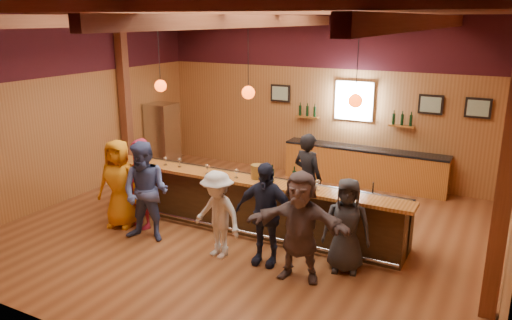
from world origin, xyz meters
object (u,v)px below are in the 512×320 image
object	(u,v)px
back_bar_cabinet	(364,167)
customer_denim	(146,192)
customer_orange	(119,184)
bartender	(308,178)
stainless_fridge	(163,136)
customer_white	(218,215)
customer_navy	(265,214)
bar_counter	(253,203)
customer_brown	(300,226)
customer_redvest	(141,184)
ice_bucket	(257,172)
bottle_a	(272,175)
customer_dark	(347,225)

from	to	relation	value
back_bar_cabinet	customer_denim	xyz separation A→B (m)	(-2.65, -4.98, 0.46)
customer_orange	bartender	distance (m)	3.73
stainless_fridge	customer_white	distance (m)	5.66
customer_navy	bar_counter	bearing A→B (deg)	120.75
customer_denim	customer_brown	xyz separation A→B (m)	(3.06, -0.01, -0.05)
stainless_fridge	bar_counter	bearing A→B (deg)	-30.76
back_bar_cabinet	customer_redvest	world-z (taller)	customer_redvest
stainless_fridge	customer_orange	size ratio (longest dim) A/B	1.02
stainless_fridge	customer_denim	xyz separation A→B (m)	(2.65, -3.86, 0.04)
back_bar_cabinet	customer_brown	size ratio (longest dim) A/B	2.25
bartender	ice_bucket	size ratio (longest dim) A/B	6.94
customer_denim	ice_bucket	xyz separation A→B (m)	(1.67, 1.21, 0.30)
customer_navy	customer_brown	xyz separation A→B (m)	(0.72, -0.20, 0.00)
customer_denim	customer_brown	size ratio (longest dim) A/B	1.05
customer_redvest	bottle_a	distance (m)	2.62
back_bar_cabinet	bar_counter	bearing A→B (deg)	-108.34
bartender	ice_bucket	bearing A→B (deg)	76.58
back_bar_cabinet	customer_navy	size ratio (longest dim) A/B	2.25
customer_white	bottle_a	xyz separation A→B (m)	(0.48, 1.14, 0.46)
customer_dark	bottle_a	distance (m)	1.79
bar_counter	customer_brown	distance (m)	2.16
customer_denim	bartender	size ratio (longest dim) A/B	1.03
bar_counter	bottle_a	xyz separation A→B (m)	(0.52, -0.23, 0.71)
back_bar_cabinet	customer_orange	distance (m)	5.92
customer_navy	ice_bucket	xyz separation A→B (m)	(-0.67, 1.02, 0.35)
bar_counter	bartender	distance (m)	1.22
bartender	bottle_a	xyz separation A→B (m)	(-0.27, -1.07, 0.32)
customer_dark	ice_bucket	world-z (taller)	customer_dark
customer_brown	ice_bucket	world-z (taller)	customer_brown
customer_dark	bottle_a	world-z (taller)	customer_dark
ice_bucket	back_bar_cabinet	bearing A→B (deg)	75.32
customer_white	ice_bucket	world-z (taller)	customer_white
bar_counter	customer_redvest	bearing A→B (deg)	-153.33
customer_denim	bottle_a	distance (m)	2.34
bar_counter	customer_redvest	xyz separation A→B (m)	(-1.96, -0.98, 0.37)
customer_white	ice_bucket	size ratio (longest dim) A/B	5.88
back_bar_cabinet	stainless_fridge	distance (m)	5.43
back_bar_cabinet	customer_orange	xyz separation A→B (m)	(-3.55, -4.72, 0.41)
back_bar_cabinet	bartender	distance (m)	2.79
customer_white	bartender	xyz separation A→B (m)	(0.75, 2.21, 0.14)
customer_redvest	ice_bucket	bearing A→B (deg)	41.04
customer_dark	customer_navy	bearing A→B (deg)	-177.48
ice_bucket	stainless_fridge	bearing A→B (deg)	148.41
bartender	ice_bucket	xyz separation A→B (m)	(-0.60, -1.04, 0.33)
ice_bucket	bottle_a	world-z (taller)	bottle_a
customer_navy	ice_bucket	bearing A→B (deg)	118.78
customer_white	customer_brown	distance (m)	1.54
stainless_fridge	customer_denim	size ratio (longest dim) A/B	0.96
bartender	customer_denim	bearing A→B (deg)	61.32
stainless_fridge	bartender	xyz separation A→B (m)	(4.91, -1.61, 0.01)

